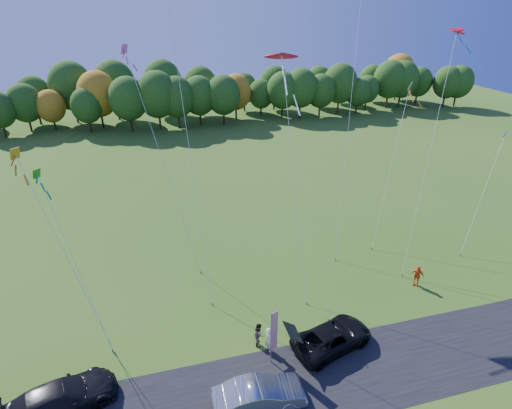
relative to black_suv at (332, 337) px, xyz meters
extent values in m
plane|color=#2F5616|center=(-3.06, 1.76, -0.77)|extent=(160.00, 160.00, 0.00)
cube|color=black|center=(-3.06, -2.24, -0.76)|extent=(90.00, 6.00, 0.01)
imported|color=black|center=(0.00, 0.00, 0.00)|extent=(6.00, 3.95, 1.53)
imported|color=#A3A4A8|center=(-5.72, -2.98, 0.07)|extent=(5.11, 1.84, 1.68)
imported|color=black|center=(-16.27, -0.40, 0.10)|extent=(6.40, 4.05, 1.73)
imported|color=silver|center=(-4.07, 0.74, 0.15)|extent=(0.61, 0.77, 1.84)
imported|color=gray|center=(-4.54, 1.41, 0.08)|extent=(0.80, 0.94, 1.69)
imported|color=#EB5516|center=(9.13, 4.15, 0.13)|extent=(1.08, 1.01, 1.79)
cylinder|color=#999999|center=(-4.23, -0.20, 1.21)|extent=(0.06, 0.06, 3.96)
cube|color=red|center=(-4.00, -0.10, 1.61)|extent=(0.47, 0.22, 2.97)
cube|color=navy|center=(-4.00, -0.07, 2.71)|extent=(0.46, 0.22, 0.77)
cylinder|color=#4C3F33|center=(-6.92, 5.90, -0.67)|extent=(0.08, 0.08, 0.20)
cylinder|color=#4C3F33|center=(4.45, 8.89, -0.67)|extent=(0.08, 0.08, 0.20)
cylinder|color=#4C3F33|center=(-0.08, 4.20, -0.67)|extent=(0.08, 0.08, 0.20)
cone|color=#B90B37|center=(0.44, 13.34, 15.83)|extent=(2.72, 2.08, 2.97)
cylinder|color=#4C3F33|center=(8.77, 5.43, -0.67)|extent=(0.08, 0.08, 0.20)
cube|color=red|center=(14.96, 12.40, 17.30)|extent=(3.10, 1.08, 1.19)
cylinder|color=#4C3F33|center=(-13.67, 2.84, -0.67)|extent=(0.08, 0.08, 0.20)
cube|color=gold|center=(-17.57, 7.52, 11.55)|extent=(1.20, 1.20, 1.42)
cylinder|color=#4C3F33|center=(-13.85, 3.16, -0.67)|extent=(0.08, 0.08, 0.20)
cube|color=#269A19|center=(-16.73, 7.54, 10.20)|extent=(1.05, 1.05, 1.24)
cylinder|color=#4C3F33|center=(8.38, 9.64, -0.67)|extent=(0.08, 0.08, 0.20)
cube|color=silver|center=(13.31, 15.00, 12.60)|extent=(1.14, 1.14, 1.35)
cylinder|color=#4C3F33|center=(-7.22, 10.07, -0.67)|extent=(0.08, 0.08, 0.20)
cube|color=#F551BC|center=(-11.08, 16.98, 16.18)|extent=(1.25, 1.25, 1.48)
cylinder|color=#4C3F33|center=(15.44, 6.67, -0.67)|extent=(0.08, 0.08, 0.20)
cube|color=#0E2AC9|center=(20.59, 10.37, 8.91)|extent=(0.87, 0.87, 1.02)
camera|label=1|loc=(-9.70, -17.24, 19.34)|focal=28.00mm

